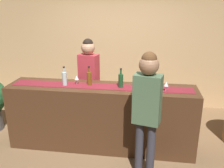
% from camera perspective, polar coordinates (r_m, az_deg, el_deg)
% --- Properties ---
extents(ground_plane, '(10.00, 10.00, 0.00)m').
position_cam_1_polar(ground_plane, '(4.28, -2.38, -13.90)').
color(ground_plane, brown).
extents(back_wall, '(6.00, 0.12, 2.90)m').
position_cam_1_polar(back_wall, '(5.55, 1.03, 9.84)').
color(back_wall, tan).
rests_on(back_wall, ground).
extents(bar_counter, '(2.95, 0.60, 1.04)m').
position_cam_1_polar(bar_counter, '(4.02, -2.48, -7.62)').
color(bar_counter, '#472B19').
rests_on(bar_counter, ground).
extents(counter_runner_cloth, '(2.80, 0.28, 0.01)m').
position_cam_1_polar(counter_runner_cloth, '(3.82, -2.59, -0.55)').
color(counter_runner_cloth, maroon).
rests_on(counter_runner_cloth, bar_counter).
extents(wine_bottle_green, '(0.07, 0.07, 0.30)m').
position_cam_1_polar(wine_bottle_green, '(3.74, 2.05, 0.84)').
color(wine_bottle_green, '#194723').
rests_on(wine_bottle_green, bar_counter).
extents(wine_bottle_amber, '(0.07, 0.07, 0.30)m').
position_cam_1_polar(wine_bottle_amber, '(3.86, -5.28, 1.35)').
color(wine_bottle_amber, brown).
rests_on(wine_bottle_amber, bar_counter).
extents(wine_bottle_clear, '(0.07, 0.07, 0.30)m').
position_cam_1_polar(wine_bottle_clear, '(3.91, -10.91, 1.29)').
color(wine_bottle_clear, '#B2C6C1').
rests_on(wine_bottle_clear, bar_counter).
extents(wine_glass_near_customer, '(0.07, 0.07, 0.14)m').
position_cam_1_polar(wine_glass_near_customer, '(3.67, 12.41, -0.07)').
color(wine_glass_near_customer, silver).
rests_on(wine_glass_near_customer, bar_counter).
extents(wine_glass_mid_counter, '(0.07, 0.07, 0.14)m').
position_cam_1_polar(wine_glass_mid_counter, '(3.93, -8.17, 1.40)').
color(wine_glass_mid_counter, silver).
rests_on(wine_glass_mid_counter, bar_counter).
extents(bartender, '(0.38, 0.27, 1.69)m').
position_cam_1_polar(bartender, '(4.42, -5.36, 2.10)').
color(bartender, '#26262B').
rests_on(bartender, ground).
extents(customer_sipping, '(0.38, 0.27, 1.74)m').
position_cam_1_polar(customer_sipping, '(3.14, 8.11, -4.43)').
color(customer_sipping, '#33333D').
rests_on(customer_sipping, ground).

